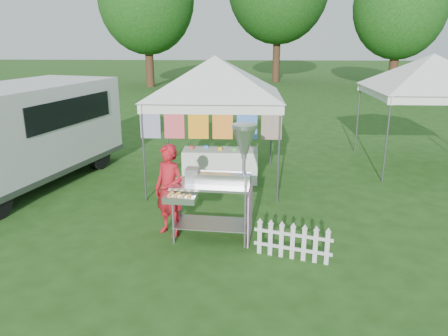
{
  "coord_description": "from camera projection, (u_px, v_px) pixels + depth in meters",
  "views": [
    {
      "loc": [
        0.73,
        -6.72,
        3.42
      ],
      "look_at": [
        0.34,
        0.93,
        1.1
      ],
      "focal_mm": 35.0,
      "sensor_mm": 36.0,
      "label": 1
    }
  ],
  "objects": [
    {
      "name": "ground",
      "position": [
        202.0,
        245.0,
        7.45
      ],
      "size": [
        120.0,
        120.0,
        0.0
      ],
      "primitive_type": "plane",
      "color": "#1F4213",
      "rests_on": "ground"
    },
    {
      "name": "canopy_main",
      "position": [
        215.0,
        56.0,
        9.93
      ],
      "size": [
        4.24,
        4.24,
        3.45
      ],
      "color": "#59595E",
      "rests_on": "ground"
    },
    {
      "name": "canopy_right",
      "position": [
        434.0,
        54.0,
        11.1
      ],
      "size": [
        4.24,
        4.24,
        3.45
      ],
      "color": "#59595E",
      "rests_on": "ground"
    },
    {
      "name": "tree_right",
      "position": [
        400.0,
        6.0,
        26.5
      ],
      "size": [
        5.6,
        5.6,
        8.42
      ],
      "color": "#361F13",
      "rests_on": "ground"
    },
    {
      "name": "donut_cart",
      "position": [
        224.0,
        174.0,
        7.34
      ],
      "size": [
        1.54,
        0.96,
        2.04
      ],
      "rotation": [
        0.0,
        0.0,
        -0.09
      ],
      "color": "gray",
      "rests_on": "ground"
    },
    {
      "name": "vendor",
      "position": [
        169.0,
        190.0,
        7.66
      ],
      "size": [
        0.72,
        0.66,
        1.65
      ],
      "primitive_type": "imported",
      "rotation": [
        0.0,
        0.0,
        -0.57
      ],
      "color": "#AD151E",
      "rests_on": "ground"
    },
    {
      "name": "cargo_van",
      "position": [
        19.0,
        133.0,
        10.18
      ],
      "size": [
        3.62,
        6.03,
        2.35
      ],
      "rotation": [
        0.0,
        0.0,
        -0.26
      ],
      "color": "silver",
      "rests_on": "ground"
    },
    {
      "name": "picket_fence",
      "position": [
        293.0,
        242.0,
        6.91
      ],
      "size": [
        1.21,
        0.39,
        0.56
      ],
      "rotation": [
        0.0,
        0.0,
        -0.3
      ],
      "color": "silver",
      "rests_on": "ground"
    },
    {
      "name": "display_table",
      "position": [
        220.0,
        165.0,
        10.66
      ],
      "size": [
        1.8,
        0.7,
        0.8
      ],
      "primitive_type": "cube",
      "color": "white",
      "rests_on": "ground"
    }
  ]
}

